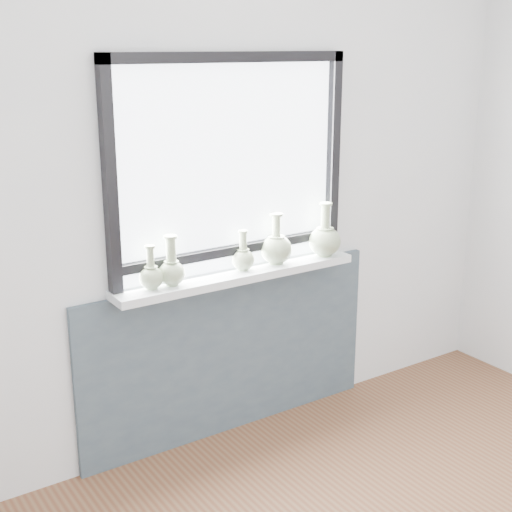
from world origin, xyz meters
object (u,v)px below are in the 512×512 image
vase_b (172,269)px  vase_e (325,239)px  windowsill (238,275)px  vase_d (276,247)px  vase_c (243,257)px  vase_a (151,275)px

vase_b → vase_e: vase_e is taller
windowsill → vase_d: vase_d is taller
vase_c → vase_d: bearing=-0.1°
vase_b → vase_c: bearing=1.9°
windowsill → vase_a: vase_a is taller
windowsill → vase_b: 0.38m
vase_a → vase_b: 0.10m
windowsill → vase_a: (-0.47, 0.00, 0.08)m
vase_a → vase_d: bearing=0.5°
vase_c → vase_e: 0.50m
vase_a → vase_d: 0.71m
vase_c → windowsill: bearing=-165.8°
windowsill → vase_e: bearing=-2.0°
vase_a → vase_c: (0.51, 0.01, 0.00)m
windowsill → vase_c: vase_c is taller
windowsill → vase_c: 0.09m
vase_b → vase_e: bearing=-0.9°
vase_b → vase_e: 0.90m
vase_d → vase_c: bearing=179.9°
vase_a → vase_b: bearing=-4.1°
windowsill → vase_c: (0.04, 0.01, 0.08)m
vase_e → windowsill: bearing=178.0°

